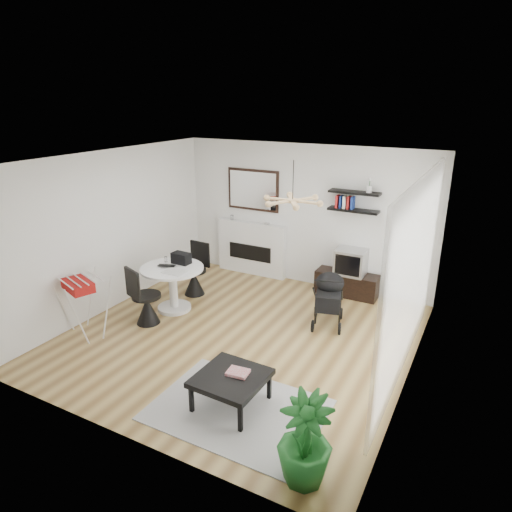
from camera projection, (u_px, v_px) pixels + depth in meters
The scene contains 25 objects.
floor at pixel (240, 336), 7.07m from camera, with size 5.00×5.00×0.00m, color brown.
ceiling at pixel (237, 160), 6.17m from camera, with size 5.00×5.00×0.00m, color white.
wall_back at pixel (304, 216), 8.70m from camera, with size 5.00×5.00×0.00m, color white.
wall_left at pixel (111, 231), 7.72m from camera, with size 5.00×5.00×0.00m, color white.
wall_right at pixel (417, 286), 5.51m from camera, with size 5.00×5.00×0.00m, color white.
sheer_curtain at pixel (412, 279), 5.72m from camera, with size 0.04×3.60×2.60m, color white.
fireplace at pixel (252, 242), 9.34m from camera, with size 1.50×0.17×2.16m.
shelf_lower at pixel (353, 210), 8.07m from camera, with size 0.90×0.25×0.04m, color black.
shelf_upper at pixel (355, 192), 7.96m from camera, with size 0.90×0.25×0.04m, color black.
pendant_lamp at pixel (293, 201), 6.29m from camera, with size 0.90×0.90×0.10m, color tan, non-canonical shape.
tv_console at pixel (347, 284), 8.47m from camera, with size 1.15×0.40×0.43m, color black.
crt_tv at pixel (351, 262), 8.29m from camera, with size 0.53×0.47×0.47m.
dining_table at pixel (173, 282), 7.78m from camera, with size 1.07×1.07×0.78m.
laptop at pixel (166, 267), 7.68m from camera, with size 0.30×0.20×0.02m, color black.
black_bag at pixel (181, 258), 7.85m from camera, with size 0.32×0.19×0.19m, color black.
newspaper at pixel (175, 272), 7.50m from camera, with size 0.36×0.30×0.01m, color silver.
drinking_glass at pixel (166, 259), 7.94m from camera, with size 0.05×0.05×0.09m, color white.
chair_far at pixel (195, 278), 8.48m from camera, with size 0.46×0.47×0.97m.
chair_near at pixel (146, 306), 7.37m from camera, with size 0.52×0.53×0.99m.
drying_rack at pixel (84, 305), 6.96m from camera, with size 0.79×0.76×0.94m.
stroller at pixel (329, 301), 7.33m from camera, with size 0.65×0.84×0.94m.
rug at pixel (237, 410), 5.40m from camera, with size 1.98×1.43×0.01m, color #ABABAB.
coffee_table at pixel (231, 379), 5.37m from camera, with size 0.81×0.81×0.40m.
magazines at pixel (238, 372), 5.38m from camera, with size 0.25×0.20×0.04m, color #BA2E3B.
potted_plant at pixel (305, 439), 4.28m from camera, with size 0.53×0.53×0.95m, color #1B6021.
Camera 1 is at (3.16, -5.40, 3.53)m, focal length 32.00 mm.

